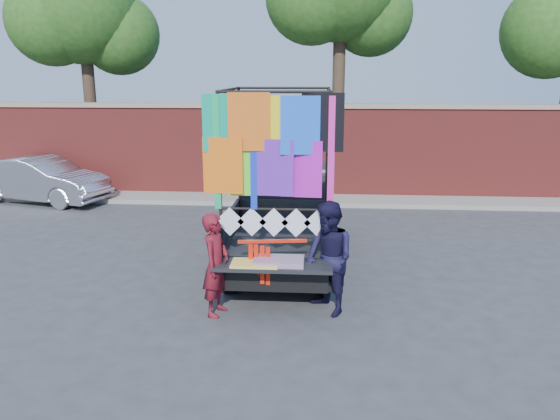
# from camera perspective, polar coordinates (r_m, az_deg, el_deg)

# --- Properties ---
(ground) EXTENTS (90.00, 90.00, 0.00)m
(ground) POSITION_cam_1_polar(r_m,az_deg,el_deg) (8.91, 0.75, -8.47)
(ground) COLOR #38383A
(ground) RESTS_ON ground
(brick_wall) EXTENTS (30.00, 0.45, 2.61)m
(brick_wall) POSITION_cam_1_polar(r_m,az_deg,el_deg) (15.36, 2.34, 6.27)
(brick_wall) COLOR #99312C
(brick_wall) RESTS_ON ground
(curb) EXTENTS (30.00, 1.20, 0.12)m
(curb) POSITION_cam_1_polar(r_m,az_deg,el_deg) (14.90, 2.20, 1.07)
(curb) COLOR gray
(curb) RESTS_ON ground
(tree_left) EXTENTS (4.20, 3.30, 7.05)m
(tree_left) POSITION_cam_1_polar(r_m,az_deg,el_deg) (17.83, -19.94, 18.77)
(tree_left) COLOR #38281C
(tree_left) RESTS_ON ground
(pickup_truck) EXTENTS (2.02, 5.07, 3.19)m
(pickup_truck) POSITION_cam_1_polar(r_m,az_deg,el_deg) (10.47, 0.50, -0.34)
(pickup_truck) COLOR black
(pickup_truck) RESTS_ON ground
(sedan) EXTENTS (3.96, 2.27, 1.24)m
(sedan) POSITION_cam_1_polar(r_m,az_deg,el_deg) (16.16, -23.65, 2.94)
(sedan) COLOR silver
(sedan) RESTS_ON ground
(woman) EXTENTS (0.47, 0.61, 1.51)m
(woman) POSITION_cam_1_polar(r_m,az_deg,el_deg) (7.91, -6.72, -5.70)
(woman) COLOR maroon
(woman) RESTS_ON ground
(man) EXTENTS (0.97, 1.02, 1.66)m
(man) POSITION_cam_1_polar(r_m,az_deg,el_deg) (7.90, 5.12, -5.08)
(man) COLOR black
(man) RESTS_ON ground
(streamer_bundle) EXTENTS (0.98, 0.18, 0.68)m
(streamer_bundle) POSITION_cam_1_polar(r_m,az_deg,el_deg) (7.83, -1.60, -4.67)
(streamer_bundle) COLOR red
(streamer_bundle) RESTS_ON ground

